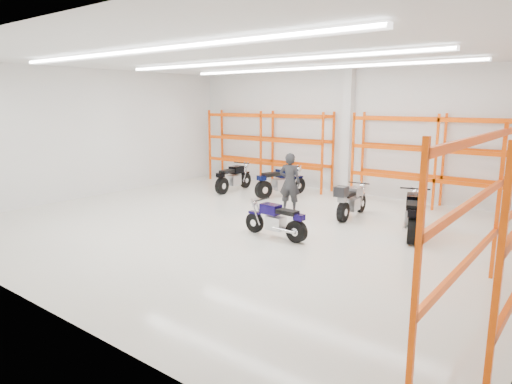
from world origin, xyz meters
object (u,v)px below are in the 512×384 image
Objects in this scene: motorcycle_main at (278,221)px; motorcycle_back_a at (232,179)px; motorcycle_back_c at (350,201)px; standing_man at (290,183)px; structural_column at (347,133)px; motorcycle_back_d at (413,216)px; motorcycle_back_b at (279,183)px.

motorcycle_main is 6.23m from motorcycle_back_a.
motorcycle_back_c is 1.94m from standing_man.
motorcycle_back_a is at bearing -37.33° from standing_man.
motorcycle_back_c is 4.13m from structural_column.
motorcycle_back_d is at bearing -18.11° from motorcycle_back_c.
motorcycle_back_c reaches higher than motorcycle_main.
structural_column reaches higher than motorcycle_back_c.
motorcycle_back_c is at bearing 79.82° from motorcycle_main.
standing_man reaches higher than motorcycle_main.
motorcycle_main is 0.42× the size of structural_column.
motorcycle_back_d is (5.49, -1.94, 0.02)m from motorcycle_back_b.
motorcycle_back_b is 3.11m from structural_column.
standing_man reaches higher than motorcycle_back_a.
motorcycle_back_a is 4.59m from structural_column.
motorcycle_back_d is at bearing 40.87° from motorcycle_main.
motorcycle_main is at bearing -100.18° from motorcycle_back_c.
motorcycle_main is 0.84× the size of motorcycle_back_d.
motorcycle_back_d is (7.45, -1.66, 0.04)m from motorcycle_back_a.
motorcycle_back_b is at bearing -62.53° from standing_man.
motorcycle_back_b is at bearing 124.74° from motorcycle_main.
motorcycle_back_b is at bearing 160.57° from motorcycle_back_d.
structural_column is (3.57, 2.29, 1.76)m from motorcycle_back_a.
motorcycle_main is at bearing -78.26° from structural_column.
motorcycle_back_b is (1.95, 0.28, 0.02)m from motorcycle_back_a.
motorcycle_main is at bearing -38.80° from motorcycle_back_a.
motorcycle_main is 0.92× the size of motorcycle_back_c.
structural_column is at bearing 134.49° from motorcycle_back_d.
motorcycle_back_c is 1.12× the size of standing_man.
motorcycle_main is 0.88× the size of motorcycle_back_a.
motorcycle_main is at bearing -55.26° from motorcycle_back_b.
structural_column is at bearing 101.74° from motorcycle_main.
standing_man is (-1.33, 2.52, 0.48)m from motorcycle_main.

